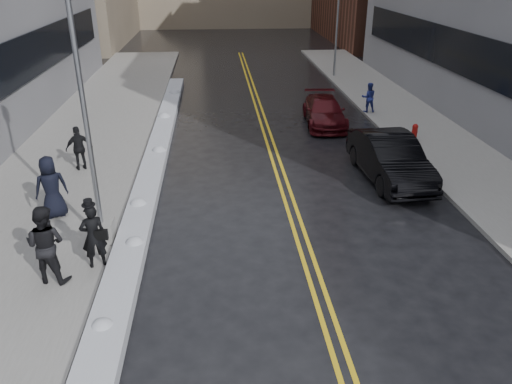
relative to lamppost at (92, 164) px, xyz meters
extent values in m
plane|color=black|center=(3.30, -2.00, -2.53)|extent=(160.00, 160.00, 0.00)
cube|color=gray|center=(-2.45, 8.00, -2.46)|extent=(5.50, 50.00, 0.15)
cube|color=gray|center=(13.30, 8.00, -2.46)|extent=(4.00, 50.00, 0.15)
cube|color=gold|center=(5.65, 8.00, -2.53)|extent=(0.12, 50.00, 0.01)
cube|color=gold|center=(5.95, 8.00, -2.53)|extent=(0.12, 50.00, 0.01)
cube|color=silver|center=(0.85, 6.00, -2.36)|extent=(0.90, 30.00, 0.34)
cube|color=gray|center=(0.00, 0.00, -2.08)|extent=(0.65, 0.65, 0.60)
cylinder|color=gray|center=(0.00, 0.00, 1.72)|extent=(0.14, 0.14, 7.00)
cylinder|color=maroon|center=(12.30, 8.00, -2.08)|extent=(0.24, 0.24, 0.60)
sphere|color=maroon|center=(12.30, 8.00, -1.78)|extent=(0.26, 0.26, 0.26)
cylinder|color=maroon|center=(12.30, 8.00, -2.03)|extent=(0.25, 0.10, 0.10)
cylinder|color=gray|center=(11.80, 22.00, 0.12)|extent=(0.14, 0.14, 5.00)
imported|color=black|center=(0.10, -1.32, -1.49)|extent=(0.76, 0.63, 1.78)
imported|color=black|center=(-0.91, -1.88, -1.35)|extent=(1.15, 0.99, 2.06)
imported|color=black|center=(-1.78, 1.67, -1.38)|extent=(1.15, 0.98, 2.00)
imported|color=black|center=(-1.87, 5.64, -1.52)|extent=(1.09, 0.79, 1.72)
imported|color=navy|center=(11.50, 12.65, -1.60)|extent=(0.79, 0.63, 1.56)
imported|color=black|center=(9.79, 4.03, -1.69)|extent=(2.07, 5.23, 1.69)
imported|color=#400A0F|center=(8.80, 11.05, -1.86)|extent=(2.21, 4.75, 1.34)
camera|label=1|loc=(3.38, -12.86, 4.99)|focal=35.00mm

